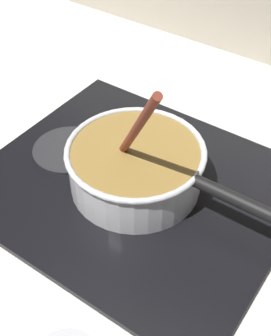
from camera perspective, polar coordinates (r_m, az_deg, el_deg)
ground at (r=0.80m, az=-12.29°, el=-11.35°), size 2.40×1.60×0.04m
hob_plate at (r=0.86m, az=0.00°, el=-2.29°), size 0.56×0.48×0.01m
burner_ring at (r=0.85m, az=0.00°, el=-1.82°), size 0.20×0.20×0.01m
spare_burner at (r=0.93m, az=-8.33°, el=2.29°), size 0.14×0.14×0.01m
cooking_pan at (r=0.82m, az=0.08°, el=0.24°), size 0.40×0.25×0.29m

